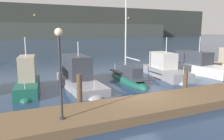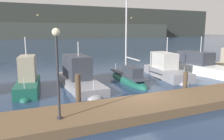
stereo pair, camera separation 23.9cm
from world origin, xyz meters
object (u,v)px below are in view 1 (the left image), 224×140
(motorboat_berth_4, at_px, (28,85))
(dock_lamppost, at_px, (60,59))
(sailboat_berth_6, at_px, (128,79))
(motorboat_berth_5, at_px, (79,81))
(motorboat_berth_7, at_px, (165,72))
(motorboat_berth_8, at_px, (198,69))

(motorboat_berth_4, relative_size, dock_lamppost, 1.37)
(sailboat_berth_6, bearing_deg, motorboat_berth_4, -179.98)
(motorboat_berth_5, xyz_separation_m, sailboat_berth_6, (4.09, -0.08, -0.24))
(motorboat_berth_5, relative_size, dock_lamppost, 2.02)
(motorboat_berth_5, relative_size, motorboat_berth_7, 1.15)
(motorboat_berth_4, xyz_separation_m, motorboat_berth_7, (11.44, 0.15, -0.04))
(sailboat_berth_6, height_order, motorboat_berth_8, sailboat_berth_6)
(sailboat_berth_6, relative_size, dock_lamppost, 2.40)
(motorboat_berth_7, bearing_deg, sailboat_berth_6, -177.83)
(sailboat_berth_6, bearing_deg, dock_lamppost, -135.23)
(dock_lamppost, bearing_deg, sailboat_berth_6, 44.77)
(motorboat_berth_4, distance_m, sailboat_berth_6, 7.62)
(motorboat_berth_7, relative_size, dock_lamppost, 1.75)
(motorboat_berth_7, xyz_separation_m, dock_lamppost, (-10.53, -6.79, 2.55))
(motorboat_berth_4, height_order, dock_lamppost, dock_lamppost)
(motorboat_berth_4, height_order, motorboat_berth_8, motorboat_berth_4)
(motorboat_berth_7, bearing_deg, motorboat_berth_8, 4.00)
(motorboat_berth_5, distance_m, dock_lamppost, 7.65)
(motorboat_berth_8, bearing_deg, motorboat_berth_4, -178.38)
(motorboat_berth_4, relative_size, motorboat_berth_8, 0.66)
(motorboat_berth_4, relative_size, motorboat_berth_7, 0.78)
(motorboat_berth_5, relative_size, sailboat_berth_6, 0.84)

